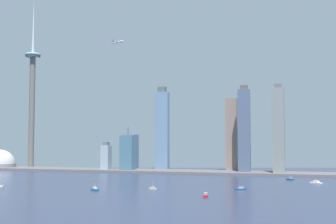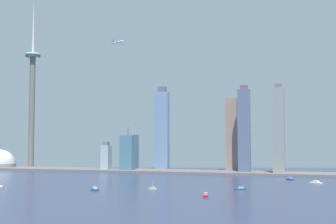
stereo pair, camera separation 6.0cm
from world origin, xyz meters
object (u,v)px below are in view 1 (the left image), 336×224
(observation_tower, at_px, (32,89))
(boat_7, at_px, (206,195))
(skyscraper_1, at_px, (106,158))
(skyscraper_3, at_px, (128,153))
(skyscraper_0, at_px, (131,152))
(skyscraper_6, at_px, (232,135))
(skyscraper_2, at_px, (162,130))
(boat_1, at_px, (241,189))
(boat_2, at_px, (316,182))
(boat_3, at_px, (95,189))
(boat_4, at_px, (290,179))
(boat_5, at_px, (153,188))
(airplane, at_px, (118,42))
(skyscraper_4, at_px, (279,131))
(skyscraper_5, at_px, (244,131))

(observation_tower, height_order, boat_7, observation_tower)
(skyscraper_1, relative_size, skyscraper_3, 0.66)
(skyscraper_0, relative_size, skyscraper_6, 0.51)
(skyscraper_2, bearing_deg, boat_1, -57.59)
(skyscraper_0, distance_m, boat_2, 444.27)
(skyscraper_2, distance_m, boat_7, 438.12)
(boat_1, distance_m, boat_3, 178.06)
(skyscraper_2, bearing_deg, skyscraper_3, -136.68)
(boat_7, bearing_deg, skyscraper_2, 11.87)
(skyscraper_0, bearing_deg, observation_tower, -164.78)
(boat_4, distance_m, boat_5, 245.46)
(skyscraper_1, xyz_separation_m, boat_7, (274.12, -345.63, -25.07))
(boat_3, xyz_separation_m, boat_7, (140.05, -18.87, -0.01))
(boat_3, relative_size, airplane, 0.43)
(observation_tower, height_order, skyscraper_4, observation_tower)
(skyscraper_6, height_order, boat_2, skyscraper_6)
(observation_tower, bearing_deg, skyscraper_2, 3.57)
(skyscraper_6, height_order, boat_7, skyscraper_6)
(boat_4, bearing_deg, airplane, 42.00)
(skyscraper_0, distance_m, skyscraper_5, 271.55)
(skyscraper_5, height_order, boat_1, skyscraper_5)
(boat_1, height_order, boat_3, boat_3)
(skyscraper_3, relative_size, boat_2, 4.78)
(boat_4, bearing_deg, skyscraper_1, 29.61)
(skyscraper_1, distance_m, skyscraper_6, 252.45)
(skyscraper_5, bearing_deg, skyscraper_0, 162.23)
(boat_1, distance_m, boat_4, 170.08)
(boat_3, distance_m, boat_4, 314.05)
(skyscraper_3, distance_m, boat_3, 337.79)
(boat_1, bearing_deg, skyscraper_6, 61.21)
(skyscraper_2, xyz_separation_m, boat_5, (94.43, -339.69, -80.38))
(boat_5, height_order, boat_7, boat_5)
(boat_1, xyz_separation_m, airplane, (-242.64, 181.81, 237.15))
(skyscraper_1, relative_size, boat_5, 5.24)
(skyscraper_0, bearing_deg, skyscraper_3, -71.94)
(observation_tower, distance_m, boat_5, 533.07)
(observation_tower, height_order, airplane, observation_tower)
(skyscraper_1, height_order, boat_4, skyscraper_1)
(skyscraper_2, height_order, boat_7, skyscraper_2)
(skyscraper_3, xyz_separation_m, boat_7, (226.68, -343.63, -33.61))
(skyscraper_1, relative_size, skyscraper_6, 0.40)
(skyscraper_2, bearing_deg, observation_tower, -176.43)
(observation_tower, relative_size, airplane, 13.31)
(skyscraper_0, height_order, skyscraper_1, skyscraper_0)
(skyscraper_0, xyz_separation_m, boat_3, (115.98, -414.76, -35.04))
(boat_5, bearing_deg, skyscraper_6, -77.72)
(observation_tower, distance_m, skyscraper_2, 308.93)
(skyscraper_5, xyz_separation_m, boat_3, (-139.49, -332.87, -77.11))
(skyscraper_0, relative_size, boat_7, 4.96)
(skyscraper_6, bearing_deg, skyscraper_2, 179.40)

